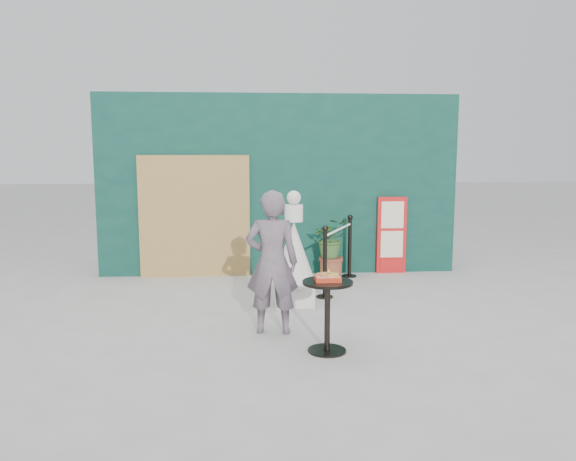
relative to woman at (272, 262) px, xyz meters
name	(u,v)px	position (x,y,z in m)	size (l,w,h in m)	color
ground	(296,330)	(0.28, 0.07, -0.82)	(60.00, 60.00, 0.00)	#ADAAA5
back_wall	(279,185)	(0.28, 3.22, 0.68)	(6.00, 0.30, 3.00)	#0B322E
bamboo_fence	(195,217)	(-1.12, 3.01, 0.18)	(1.80, 0.08, 2.00)	tan
woman	(272,262)	(0.00, 0.00, 0.00)	(0.60, 0.39, 1.64)	slate
menu_board	(392,235)	(2.18, 3.03, -0.17)	(0.50, 0.07, 1.30)	red
statue	(294,258)	(0.35, 1.20, -0.19)	(0.60, 0.60, 1.55)	silver
cafe_table	(327,305)	(0.54, -0.66, -0.32)	(0.52, 0.52, 0.75)	black
food_basket	(328,277)	(0.54, -0.66, -0.03)	(0.26, 0.19, 0.11)	red
planter	(331,244)	(1.09, 2.69, -0.24)	(0.58, 0.51, 0.99)	#974931
stanchion_barrier	(338,255)	(1.12, 2.14, -0.33)	(0.84, 1.54, 1.03)	black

